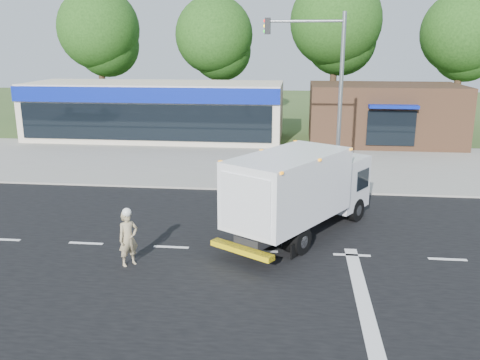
{
  "coord_description": "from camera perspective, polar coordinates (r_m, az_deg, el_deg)",
  "views": [
    {
      "loc": [
        1.1,
        -15.59,
        6.66
      ],
      "look_at": [
        -0.97,
        2.7,
        1.7
      ],
      "focal_mm": 38.0,
      "sensor_mm": 36.0,
      "label": 1
    }
  ],
  "objects": [
    {
      "name": "ground",
      "position": [
        16.99,
        2.24,
        -8.01
      ],
      "size": [
        120.0,
        120.0,
        0.0
      ],
      "primitive_type": "plane",
      "color": "#385123",
      "rests_on": "ground"
    },
    {
      "name": "road_asphalt",
      "position": [
        16.99,
        2.24,
        -8.0
      ],
      "size": [
        60.0,
        14.0,
        0.02
      ],
      "primitive_type": "cube",
      "color": "black",
      "rests_on": "ground"
    },
    {
      "name": "sidewalk",
      "position": [
        24.72,
        3.66,
        -0.44
      ],
      "size": [
        60.0,
        2.4,
        0.12
      ],
      "primitive_type": "cube",
      "color": "gray",
      "rests_on": "ground"
    },
    {
      "name": "parking_apron",
      "position": [
        30.35,
        4.21,
        2.38
      ],
      "size": [
        60.0,
        9.0,
        0.02
      ],
      "primitive_type": "cube",
      "color": "gray",
      "rests_on": "ground"
    },
    {
      "name": "lane_markings",
      "position": [
        15.72,
        6.85,
        -10.04
      ],
      "size": [
        55.2,
        7.0,
        0.01
      ],
      "color": "silver",
      "rests_on": "road_asphalt"
    },
    {
      "name": "ems_box_truck",
      "position": [
        17.91,
        6.81,
        -0.8
      ],
      "size": [
        5.56,
        7.09,
        3.11
      ],
      "rotation": [
        0.0,
        0.0,
        1.01
      ],
      "color": "black",
      "rests_on": "ground"
    },
    {
      "name": "emergency_worker",
      "position": [
        16.03,
        -12.44,
        -6.31
      ],
      "size": [
        0.75,
        0.75,
        1.86
      ],
      "rotation": [
        0.0,
        0.0,
        0.79
      ],
      "color": "tan",
      "rests_on": "ground"
    },
    {
      "name": "retail_strip_mall",
      "position": [
        37.22,
        -9.44,
        7.71
      ],
      "size": [
        18.0,
        6.2,
        4.0
      ],
      "color": "beige",
      "rests_on": "ground"
    },
    {
      "name": "brown_storefront",
      "position": [
        36.36,
        15.85,
        7.15
      ],
      "size": [
        10.0,
        6.7,
        4.0
      ],
      "color": "#382316",
      "rests_on": "ground"
    },
    {
      "name": "traffic_signal_pole",
      "position": [
        23.29,
        9.68,
        10.59
      ],
      "size": [
        3.51,
        0.25,
        8.0
      ],
      "color": "gray",
      "rests_on": "ground"
    },
    {
      "name": "background_trees",
      "position": [
        43.81,
        4.05,
        15.99
      ],
      "size": [
        36.77,
        7.39,
        12.1
      ],
      "color": "#332114",
      "rests_on": "ground"
    }
  ]
}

